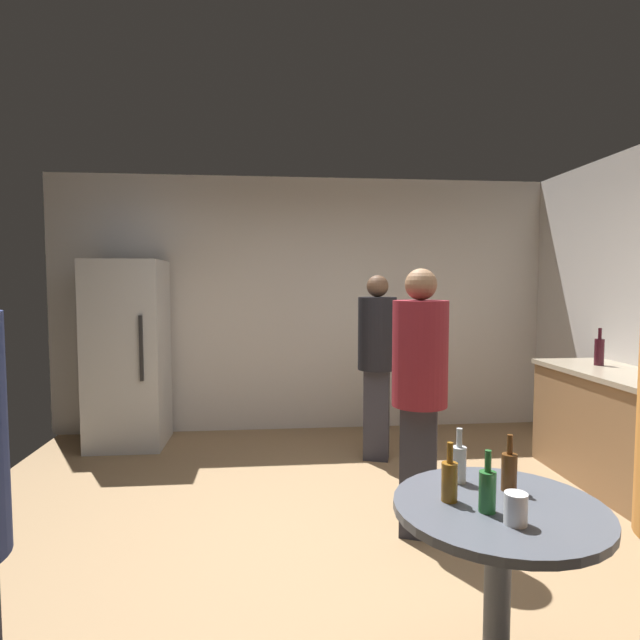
% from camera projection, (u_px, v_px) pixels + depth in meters
% --- Properties ---
extents(ground_plane, '(5.20, 5.20, 0.10)m').
position_uv_depth(ground_plane, '(338.00, 560.00, 3.01)').
color(ground_plane, '#9E7C56').
extents(wall_back, '(5.32, 0.06, 2.70)m').
position_uv_depth(wall_back, '(306.00, 305.00, 5.53)').
color(wall_back, silver).
rests_on(wall_back, ground_plane).
extents(refrigerator, '(0.70, 0.68, 1.80)m').
position_uv_depth(refrigerator, '(128.00, 353.00, 4.96)').
color(refrigerator, silver).
rests_on(refrigerator, ground_plane).
extents(kitchen_counter, '(0.64, 1.72, 0.90)m').
position_uv_depth(kitchen_counter, '(629.00, 434.00, 3.83)').
color(kitchen_counter, olive).
rests_on(kitchen_counter, ground_plane).
extents(wine_bottle_on_counter, '(0.08, 0.08, 0.31)m').
position_uv_depth(wine_bottle_on_counter, '(599.00, 351.00, 4.23)').
color(wine_bottle_on_counter, '#3F141E').
rests_on(wine_bottle_on_counter, kitchen_counter).
extents(foreground_table, '(0.80, 0.80, 0.73)m').
position_uv_depth(foreground_table, '(499.00, 531.00, 1.95)').
color(foreground_table, '#4C515B').
rests_on(foreground_table, ground_plane).
extents(beer_bottle_amber, '(0.06, 0.06, 0.23)m').
position_uv_depth(beer_bottle_amber, '(449.00, 480.00, 1.97)').
color(beer_bottle_amber, '#8C5919').
rests_on(beer_bottle_amber, foreground_table).
extents(beer_bottle_brown, '(0.06, 0.06, 0.23)m').
position_uv_depth(beer_bottle_brown, '(509.00, 470.00, 2.07)').
color(beer_bottle_brown, '#593314').
rests_on(beer_bottle_brown, foreground_table).
extents(beer_bottle_green, '(0.06, 0.06, 0.23)m').
position_uv_depth(beer_bottle_green, '(487.00, 490.00, 1.87)').
color(beer_bottle_green, '#26662D').
rests_on(beer_bottle_green, foreground_table).
extents(beer_bottle_clear, '(0.06, 0.06, 0.23)m').
position_uv_depth(beer_bottle_clear, '(459.00, 463.00, 2.16)').
color(beer_bottle_clear, silver).
rests_on(beer_bottle_clear, foreground_table).
extents(plastic_cup_white, '(0.08, 0.08, 0.11)m').
position_uv_depth(plastic_cup_white, '(516.00, 509.00, 1.78)').
color(plastic_cup_white, white).
rests_on(plastic_cup_white, foreground_table).
extents(person_in_maroon_shirt, '(0.44, 0.44, 1.67)m').
position_uv_depth(person_in_maroon_shirt, '(420.00, 381.00, 3.15)').
color(person_in_maroon_shirt, '#2D2D38').
rests_on(person_in_maroon_shirt, ground_plane).
extents(person_in_black_shirt, '(0.43, 0.43, 1.65)m').
position_uv_depth(person_in_black_shirt, '(377.00, 353.00, 4.55)').
color(person_in_black_shirt, '#2D2D38').
rests_on(person_in_black_shirt, ground_plane).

